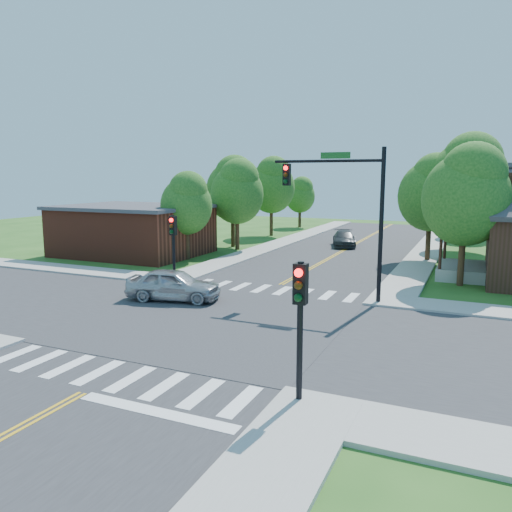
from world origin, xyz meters
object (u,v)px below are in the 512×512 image
at_px(signal_pole_nw, 173,236).
at_px(car_dgrey, 344,239).
at_px(signal_mast_ne, 345,199).
at_px(signal_pole_se, 300,306).
at_px(car_silver, 174,285).

distance_m(signal_pole_nw, car_dgrey, 18.84).
distance_m(signal_mast_ne, car_dgrey, 19.05).
relative_size(signal_pole_se, car_dgrey, 0.80).
relative_size(signal_pole_nw, car_dgrey, 0.80).
height_order(signal_pole_nw, car_dgrey, signal_pole_nw).
relative_size(car_silver, car_dgrey, 1.00).
xyz_separation_m(signal_pole_se, signal_pole_nw, (-11.20, 11.20, 0.00)).
bearing_deg(signal_mast_ne, signal_pole_nw, -179.93).
bearing_deg(car_silver, signal_pole_se, -143.53).
bearing_deg(signal_mast_ne, car_dgrey, 103.94).
xyz_separation_m(signal_mast_ne, signal_pole_nw, (-9.51, -0.01, -2.19)).
distance_m(signal_pole_se, signal_pole_nw, 15.84).
relative_size(signal_pole_se, car_silver, 0.80).
relative_size(signal_mast_ne, car_silver, 1.51).
bearing_deg(signal_pole_se, signal_mast_ne, 98.56).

